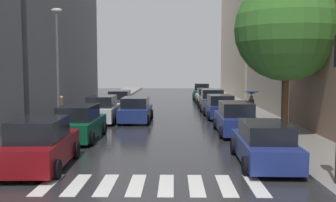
{
  "coord_description": "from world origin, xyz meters",
  "views": [
    {
      "loc": [
        0.68,
        -7.99,
        3.51
      ],
      "look_at": [
        0.2,
        22.64,
        0.9
      ],
      "focal_mm": 41.09,
      "sensor_mm": 36.0,
      "label": 1
    }
  ],
  "objects_px": {
    "parked_car_right_fourth": "(212,100)",
    "car_midroad": "(136,110)",
    "parked_car_left_nearest": "(41,145)",
    "pedestrian_near_tree": "(61,108)",
    "parked_car_right_fifth": "(206,97)",
    "parked_car_left_third": "(103,110)",
    "pedestrian_by_kerb": "(251,99)",
    "parked_car_right_third": "(220,107)",
    "parked_car_left_second": "(79,124)",
    "parked_car_right_nearest": "(264,144)",
    "parked_car_left_fourth": "(120,101)",
    "parked_car_right_sixth": "(201,92)",
    "street_tree_right": "(287,29)",
    "parked_car_right_second": "(235,119)",
    "lamp_post_left": "(58,60)"
  },
  "relations": [
    {
      "from": "parked_car_right_nearest",
      "to": "parked_car_right_sixth",
      "type": "xyz_separation_m",
      "value": [
        -0.18,
        29.86,
        0.09
      ]
    },
    {
      "from": "parked_car_right_nearest",
      "to": "pedestrian_near_tree",
      "type": "bearing_deg",
      "value": 46.7
    },
    {
      "from": "parked_car_right_fourth",
      "to": "parked_car_right_sixth",
      "type": "height_order",
      "value": "parked_car_right_sixth"
    },
    {
      "from": "parked_car_right_fourth",
      "to": "car_midroad",
      "type": "bearing_deg",
      "value": 142.0
    },
    {
      "from": "parked_car_right_second",
      "to": "pedestrian_by_kerb",
      "type": "relative_size",
      "value": 2.35
    },
    {
      "from": "parked_car_right_third",
      "to": "parked_car_left_second",
      "type": "bearing_deg",
      "value": 134.45
    },
    {
      "from": "pedestrian_near_tree",
      "to": "lamp_post_left",
      "type": "xyz_separation_m",
      "value": [
        0.95,
        -3.66,
        2.95
      ]
    },
    {
      "from": "parked_car_left_nearest",
      "to": "lamp_post_left",
      "type": "distance_m",
      "value": 8.15
    },
    {
      "from": "parked_car_right_fourth",
      "to": "parked_car_right_fifth",
      "type": "relative_size",
      "value": 1.08
    },
    {
      "from": "parked_car_left_nearest",
      "to": "pedestrian_near_tree",
      "type": "distance_m",
      "value": 11.3
    },
    {
      "from": "pedestrian_near_tree",
      "to": "parked_car_left_third",
      "type": "bearing_deg",
      "value": 5.34
    },
    {
      "from": "parked_car_left_nearest",
      "to": "parked_car_right_fifth",
      "type": "bearing_deg",
      "value": -19.81
    },
    {
      "from": "parked_car_right_nearest",
      "to": "parked_car_left_third",
      "type": "bearing_deg",
      "value": 37.17
    },
    {
      "from": "parked_car_right_third",
      "to": "car_midroad",
      "type": "xyz_separation_m",
      "value": [
        -5.74,
        -1.77,
        -0.01
      ]
    },
    {
      "from": "parked_car_left_fourth",
      "to": "street_tree_right",
      "type": "bearing_deg",
      "value": -140.04
    },
    {
      "from": "street_tree_right",
      "to": "parked_car_left_second",
      "type": "bearing_deg",
      "value": -173.67
    },
    {
      "from": "parked_car_right_fifth",
      "to": "parked_car_left_third",
      "type": "bearing_deg",
      "value": 148.45
    },
    {
      "from": "parked_car_left_second",
      "to": "parked_car_right_nearest",
      "type": "bearing_deg",
      "value": -120.42
    },
    {
      "from": "parked_car_right_second",
      "to": "street_tree_right",
      "type": "height_order",
      "value": "street_tree_right"
    },
    {
      "from": "parked_car_left_second",
      "to": "lamp_post_left",
      "type": "bearing_deg",
      "value": 39.74
    },
    {
      "from": "parked_car_right_sixth",
      "to": "car_midroad",
      "type": "xyz_separation_m",
      "value": [
        -5.64,
        -18.61,
        -0.07
      ]
    },
    {
      "from": "parked_car_right_fifth",
      "to": "parked_car_right_sixth",
      "type": "relative_size",
      "value": 1.05
    },
    {
      "from": "parked_car_left_second",
      "to": "parked_car_right_second",
      "type": "bearing_deg",
      "value": -76.75
    },
    {
      "from": "parked_car_left_second",
      "to": "parked_car_right_nearest",
      "type": "relative_size",
      "value": 0.96
    },
    {
      "from": "parked_car_left_nearest",
      "to": "street_tree_right",
      "type": "bearing_deg",
      "value": -59.91
    },
    {
      "from": "parked_car_left_nearest",
      "to": "parked_car_right_third",
      "type": "relative_size",
      "value": 1.07
    },
    {
      "from": "parked_car_right_nearest",
      "to": "parked_car_right_fourth",
      "type": "xyz_separation_m",
      "value": [
        -0.13,
        18.29,
        0.09
      ]
    },
    {
      "from": "car_midroad",
      "to": "street_tree_right",
      "type": "height_order",
      "value": "street_tree_right"
    },
    {
      "from": "parked_car_left_second",
      "to": "pedestrian_by_kerb",
      "type": "distance_m",
      "value": 11.06
    },
    {
      "from": "parked_car_left_nearest",
      "to": "parked_car_right_third",
      "type": "height_order",
      "value": "parked_car_left_nearest"
    },
    {
      "from": "parked_car_left_fourth",
      "to": "parked_car_right_fifth",
      "type": "height_order",
      "value": "parked_car_left_fourth"
    },
    {
      "from": "parked_car_right_third",
      "to": "car_midroad",
      "type": "relative_size",
      "value": 0.89
    },
    {
      "from": "parked_car_left_nearest",
      "to": "parked_car_right_second",
      "type": "height_order",
      "value": "parked_car_left_nearest"
    },
    {
      "from": "parked_car_left_third",
      "to": "parked_car_right_second",
      "type": "height_order",
      "value": "parked_car_left_third"
    },
    {
      "from": "parked_car_left_second",
      "to": "pedestrian_near_tree",
      "type": "relative_size",
      "value": 2.8
    },
    {
      "from": "parked_car_left_fourth",
      "to": "pedestrian_by_kerb",
      "type": "xyz_separation_m",
      "value": [
        9.35,
        -7.45,
        0.78
      ]
    },
    {
      "from": "pedestrian_by_kerb",
      "to": "street_tree_right",
      "type": "height_order",
      "value": "street_tree_right"
    },
    {
      "from": "pedestrian_by_kerb",
      "to": "pedestrian_near_tree",
      "type": "bearing_deg",
      "value": 77.64
    },
    {
      "from": "pedestrian_near_tree",
      "to": "parked_car_left_fourth",
      "type": "bearing_deg",
      "value": 59.77
    },
    {
      "from": "pedestrian_by_kerb",
      "to": "parked_car_left_nearest",
      "type": "bearing_deg",
      "value": 126.77
    },
    {
      "from": "parked_car_left_second",
      "to": "street_tree_right",
      "type": "distance_m",
      "value": 11.44
    },
    {
      "from": "parked_car_left_third",
      "to": "parked_car_right_nearest",
      "type": "distance_m",
      "value": 13.61
    },
    {
      "from": "parked_car_left_second",
      "to": "street_tree_right",
      "type": "xyz_separation_m",
      "value": [
        10.36,
        1.15,
        4.71
      ]
    },
    {
      "from": "parked_car_right_fifth",
      "to": "car_midroad",
      "type": "distance_m",
      "value": 14.0
    },
    {
      "from": "parked_car_left_nearest",
      "to": "parked_car_left_second",
      "type": "xyz_separation_m",
      "value": [
        0.03,
        5.44,
        -0.02
      ]
    },
    {
      "from": "parked_car_right_fourth",
      "to": "street_tree_right",
      "type": "distance_m",
      "value": 13.49
    },
    {
      "from": "parked_car_left_second",
      "to": "parked_car_right_nearest",
      "type": "height_order",
      "value": "parked_car_left_second"
    },
    {
      "from": "parked_car_right_second",
      "to": "parked_car_left_third",
      "type": "bearing_deg",
      "value": 61.08
    },
    {
      "from": "parked_car_left_second",
      "to": "parked_car_right_third",
      "type": "relative_size",
      "value": 1.11
    },
    {
      "from": "parked_car_left_third",
      "to": "pedestrian_by_kerb",
      "type": "relative_size",
      "value": 2.39
    }
  ]
}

